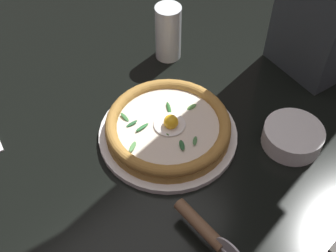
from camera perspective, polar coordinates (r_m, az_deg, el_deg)
ground_plane at (r=0.94m, az=-0.94°, el=-0.65°), size 2.40×2.40×0.03m
pizza_plate at (r=0.91m, az=0.00°, el=-1.07°), size 0.29×0.29×0.01m
pizza at (r=0.89m, az=0.00°, el=-0.05°), size 0.26×0.26×0.05m
side_bowl at (r=0.92m, az=15.88°, el=-1.33°), size 0.12×0.12×0.04m
pizza_cutter at (r=0.75m, az=5.13°, el=-13.61°), size 0.17×0.03×0.07m
drinking_glass at (r=1.06m, az=0.02°, el=11.60°), size 0.06×0.06×0.14m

